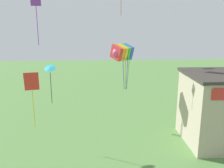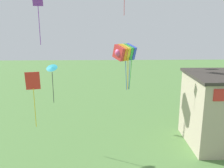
{
  "view_description": "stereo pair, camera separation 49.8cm",
  "coord_description": "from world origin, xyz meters",
  "px_view_note": "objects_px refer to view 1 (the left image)",
  "views": [
    {
      "loc": [
        -0.93,
        -8.43,
        10.5
      ],
      "look_at": [
        0.0,
        7.52,
        6.45
      ],
      "focal_mm": 40.0,
      "sensor_mm": 36.0,
      "label": 1
    },
    {
      "loc": [
        -0.44,
        -8.46,
        10.5
      ],
      "look_at": [
        0.0,
        7.52,
        6.45
      ],
      "focal_mm": 40.0,
      "sensor_mm": 36.0,
      "label": 2
    }
  ],
  "objects_px": {
    "kite_rainbow_parafoil": "(122,52)",
    "kite_cyan_delta": "(50,70)",
    "kite_red_diamond": "(32,87)",
    "kite_purple_streamer": "(36,8)"
  },
  "relations": [
    {
      "from": "kite_rainbow_parafoil",
      "to": "kite_cyan_delta",
      "type": "relative_size",
      "value": 1.38
    },
    {
      "from": "kite_rainbow_parafoil",
      "to": "kite_red_diamond",
      "type": "bearing_deg",
      "value": -137.66
    },
    {
      "from": "kite_purple_streamer",
      "to": "kite_rainbow_parafoil",
      "type": "bearing_deg",
      "value": 32.29
    },
    {
      "from": "kite_rainbow_parafoil",
      "to": "kite_purple_streamer",
      "type": "relative_size",
      "value": 1.19
    },
    {
      "from": "kite_rainbow_parafoil",
      "to": "kite_cyan_delta",
      "type": "xyz_separation_m",
      "value": [
        -6.19,
        -3.67,
        -0.94
      ]
    },
    {
      "from": "kite_purple_streamer",
      "to": "kite_cyan_delta",
      "type": "bearing_deg",
      "value": 46.02
    },
    {
      "from": "kite_cyan_delta",
      "to": "kite_purple_streamer",
      "type": "xyz_separation_m",
      "value": [
        -0.61,
        -0.63,
        4.77
      ]
    },
    {
      "from": "kite_cyan_delta",
      "to": "kite_red_diamond",
      "type": "relative_size",
      "value": 0.78
    },
    {
      "from": "kite_red_diamond",
      "to": "kite_cyan_delta",
      "type": "bearing_deg",
      "value": 73.31
    },
    {
      "from": "kite_cyan_delta",
      "to": "kite_red_diamond",
      "type": "xyz_separation_m",
      "value": [
        -0.81,
        -2.71,
        -0.7
      ]
    }
  ]
}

